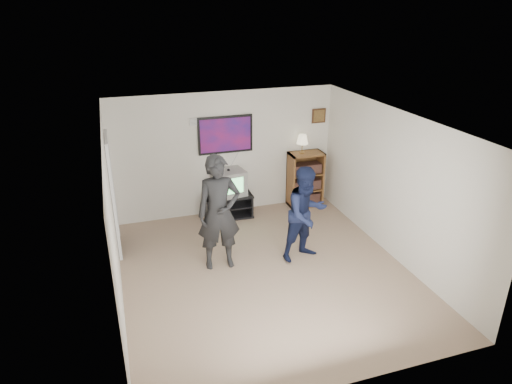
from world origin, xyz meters
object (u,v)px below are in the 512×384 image
crt_television (229,183)px  bookshelf (305,179)px  person_tall (219,213)px  person_short (306,214)px  media_stand (228,205)px

crt_television → bookshelf: size_ratio=0.52×
crt_television → person_tall: person_tall is taller
person_tall → crt_television: bearing=74.0°
crt_television → person_short: size_ratio=0.37×
person_short → crt_television: bearing=98.5°
bookshelf → person_tall: bearing=-141.8°
bookshelf → person_short: person_short is taller
media_stand → person_tall: (-0.60, -1.77, 0.72)m
bookshelf → person_tall: person_tall is taller
media_stand → crt_television: (0.03, 0.00, 0.49)m
person_short → person_tall: bearing=158.4°
media_stand → bookshelf: bearing=2.9°
media_stand → bookshelf: bookshelf is taller
person_tall → person_short: (1.43, -0.19, -0.14)m
media_stand → person_tall: bearing=-107.4°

